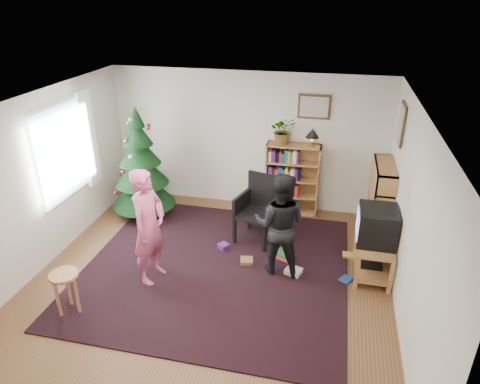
% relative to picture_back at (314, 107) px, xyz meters
% --- Properties ---
extents(floor, '(5.00, 5.00, 0.00)m').
position_rel_picture_back_xyz_m(floor, '(-1.15, -2.48, -1.95)').
color(floor, brown).
rests_on(floor, ground).
extents(ceiling, '(5.00, 5.00, 0.00)m').
position_rel_picture_back_xyz_m(ceiling, '(-1.15, -2.48, 0.55)').
color(ceiling, white).
rests_on(ceiling, wall_back).
extents(wall_back, '(5.00, 0.02, 2.50)m').
position_rel_picture_back_xyz_m(wall_back, '(-1.15, 0.02, -0.70)').
color(wall_back, silver).
rests_on(wall_back, floor).
extents(wall_front, '(5.00, 0.02, 2.50)m').
position_rel_picture_back_xyz_m(wall_front, '(-1.15, -4.97, -0.70)').
color(wall_front, silver).
rests_on(wall_front, floor).
extents(wall_left, '(0.02, 5.00, 2.50)m').
position_rel_picture_back_xyz_m(wall_left, '(-3.65, -2.48, -0.70)').
color(wall_left, silver).
rests_on(wall_left, floor).
extents(wall_right, '(0.02, 5.00, 2.50)m').
position_rel_picture_back_xyz_m(wall_right, '(1.35, -2.48, -0.70)').
color(wall_right, silver).
rests_on(wall_right, floor).
extents(rug, '(3.80, 3.60, 0.02)m').
position_rel_picture_back_xyz_m(rug, '(-1.15, -2.17, -1.94)').
color(rug, black).
rests_on(rug, floor).
extents(window_pane, '(0.04, 1.20, 1.40)m').
position_rel_picture_back_xyz_m(window_pane, '(-3.62, -1.88, -0.45)').
color(window_pane, silver).
rests_on(window_pane, wall_left).
extents(curtain, '(0.06, 0.35, 1.60)m').
position_rel_picture_back_xyz_m(curtain, '(-3.58, -1.18, -0.45)').
color(curtain, white).
rests_on(curtain, wall_left).
extents(picture_back, '(0.55, 0.03, 0.42)m').
position_rel_picture_back_xyz_m(picture_back, '(0.00, 0.00, 0.00)').
color(picture_back, '#4C3319').
rests_on(picture_back, wall_back).
extents(picture_right, '(0.03, 0.50, 0.60)m').
position_rel_picture_back_xyz_m(picture_right, '(1.33, -0.73, 0.00)').
color(picture_right, '#4C3319').
rests_on(picture_right, wall_right).
extents(christmas_tree, '(1.11, 1.11, 2.02)m').
position_rel_picture_back_xyz_m(christmas_tree, '(-2.86, -0.85, -1.11)').
color(christmas_tree, '#3F2816').
rests_on(christmas_tree, rug).
extents(bookshelf_back, '(0.95, 0.30, 1.30)m').
position_rel_picture_back_xyz_m(bookshelf_back, '(-0.29, -0.14, -1.29)').
color(bookshelf_back, '#AE803E').
rests_on(bookshelf_back, floor).
extents(bookshelf_right, '(0.30, 0.95, 1.30)m').
position_rel_picture_back_xyz_m(bookshelf_right, '(1.19, -0.74, -1.29)').
color(bookshelf_right, '#AE803E').
rests_on(bookshelf_right, floor).
extents(tv_stand, '(0.50, 0.90, 0.55)m').
position_rel_picture_back_xyz_m(tv_stand, '(1.07, -1.80, -1.62)').
color(tv_stand, '#AE803E').
rests_on(tv_stand, floor).
extents(crt_tv, '(0.53, 0.57, 0.50)m').
position_rel_picture_back_xyz_m(crt_tv, '(1.07, -1.80, -1.15)').
color(crt_tv, black).
rests_on(crt_tv, tv_stand).
extents(armchair, '(0.74, 0.75, 1.09)m').
position_rel_picture_back_xyz_m(armchair, '(-0.71, -1.16, -1.36)').
color(armchair, black).
rests_on(armchair, rug).
extents(stool, '(0.36, 0.36, 0.59)m').
position_rel_picture_back_xyz_m(stool, '(-2.71, -3.50, -1.49)').
color(stool, '#AE803E').
rests_on(stool, floor).
extents(person_standing, '(0.50, 0.67, 1.68)m').
position_rel_picture_back_xyz_m(person_standing, '(-1.96, -2.60, -1.11)').
color(person_standing, '#CB517B').
rests_on(person_standing, rug).
extents(person_by_chair, '(0.77, 0.61, 1.54)m').
position_rel_picture_back_xyz_m(person_by_chair, '(-0.25, -2.02, -1.18)').
color(person_by_chair, black).
rests_on(person_by_chair, rug).
extents(potted_plant, '(0.53, 0.50, 0.48)m').
position_rel_picture_back_xyz_m(potted_plant, '(-0.49, -0.14, -0.41)').
color(potted_plant, gray).
rests_on(potted_plant, bookshelf_back).
extents(table_lamp, '(0.23, 0.23, 0.31)m').
position_rel_picture_back_xyz_m(table_lamp, '(0.01, -0.14, -0.44)').
color(table_lamp, '#A57F33').
rests_on(table_lamp, bookshelf_back).
extents(floor_clutter, '(2.15, 0.83, 0.08)m').
position_rel_picture_back_xyz_m(floor_clutter, '(-0.12, -1.80, -1.91)').
color(floor_clutter, '#A51E19').
rests_on(floor_clutter, rug).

